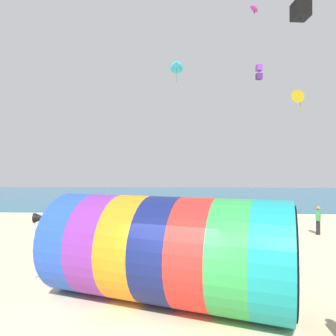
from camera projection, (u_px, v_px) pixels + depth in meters
sea at (177, 195)px, 47.08m from camera, size 120.00×40.00×0.10m
giant_inflatable_tube at (166, 249)px, 8.87m from camera, size 7.68×5.16×3.11m
kite_yellow_delta at (300, 94)px, 18.93m from camera, size 1.39×1.38×1.70m
kite_purple_box at (259, 72)px, 19.44m from camera, size 0.40×0.40×1.00m
kite_magenta_parafoil at (254, 9)px, 22.55m from camera, size 1.01×1.17×0.60m
kite_cyan_delta at (177, 65)px, 20.33m from camera, size 0.89×0.94×1.66m
bystander_near_water at (91, 224)px, 16.73m from camera, size 0.40×0.42×1.70m
bystander_mid_beach at (318, 220)px, 18.12m from camera, size 0.39×0.42×1.73m
bystander_far_left at (255, 234)px, 14.18m from camera, size 0.42×0.40×1.73m
beach_flag at (40, 220)px, 10.73m from camera, size 0.47×0.36×2.37m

